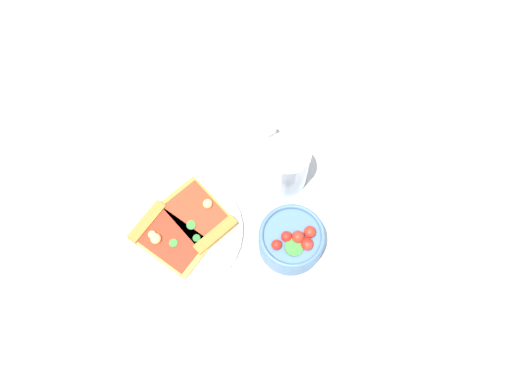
% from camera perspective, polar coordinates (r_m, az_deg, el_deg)
% --- Properties ---
extents(ground_plane, '(2.40, 2.40, 0.00)m').
position_cam_1_polar(ground_plane, '(0.99, -8.54, -2.71)').
color(ground_plane, silver).
rests_on(ground_plane, ground).
extents(plate, '(0.23, 0.23, 0.01)m').
position_cam_1_polar(plate, '(0.98, -8.17, -4.21)').
color(plate, white).
rests_on(plate, ground_plane).
extents(pizza_slice_near, '(0.13, 0.09, 0.02)m').
position_cam_1_polar(pizza_slice_near, '(0.96, -5.93, -2.83)').
color(pizza_slice_near, gold).
rests_on(pizza_slice_near, plate).
extents(pizza_slice_far, '(0.15, 0.11, 0.03)m').
position_cam_1_polar(pizza_slice_far, '(0.96, -9.67, -4.74)').
color(pizza_slice_far, gold).
rests_on(pizza_slice_far, plate).
extents(salad_bowl, '(0.12, 0.12, 0.07)m').
position_cam_1_polar(salad_bowl, '(0.94, 3.86, -5.15)').
color(salad_bowl, '#4C7299').
rests_on(salad_bowl, ground_plane).
extents(soda_glass, '(0.08, 0.08, 0.12)m').
position_cam_1_polar(soda_glass, '(0.96, 3.28, 2.71)').
color(soda_glass, silver).
rests_on(soda_glass, ground_plane).
extents(pepper_shaker, '(0.03, 0.03, 0.07)m').
position_cam_1_polar(pepper_shaker, '(1.01, 1.22, 6.38)').
color(pepper_shaker, silver).
rests_on(pepper_shaker, ground_plane).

